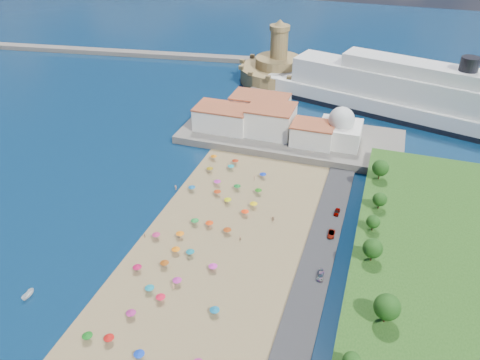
% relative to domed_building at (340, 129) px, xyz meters
% --- Properties ---
extents(ground, '(700.00, 700.00, 0.00)m').
position_rel_domed_building_xyz_m(ground, '(-30.00, -71.00, -8.97)').
color(ground, '#071938').
rests_on(ground, ground).
extents(terrace, '(90.00, 36.00, 3.00)m').
position_rel_domed_building_xyz_m(terrace, '(-20.00, 2.00, -7.47)').
color(terrace, '#59544C').
rests_on(terrace, ground).
extents(jetty, '(18.00, 70.00, 2.40)m').
position_rel_domed_building_xyz_m(jetty, '(-42.00, 37.00, -7.77)').
color(jetty, '#59544C').
rests_on(jetty, ground).
extents(breakwater, '(199.03, 34.77, 2.60)m').
position_rel_domed_building_xyz_m(breakwater, '(-140.00, 82.00, -7.67)').
color(breakwater, '#59544C').
rests_on(breakwater, ground).
extents(waterfront_buildings, '(57.00, 29.00, 11.00)m').
position_rel_domed_building_xyz_m(waterfront_buildings, '(-33.05, 2.64, -1.10)').
color(waterfront_buildings, silver).
rests_on(waterfront_buildings, terrace).
extents(domed_building, '(16.00, 16.00, 15.00)m').
position_rel_domed_building_xyz_m(domed_building, '(0.00, 0.00, 0.00)').
color(domed_building, silver).
rests_on(domed_building, terrace).
extents(fortress, '(40.00, 40.00, 32.40)m').
position_rel_domed_building_xyz_m(fortress, '(-42.00, 67.00, -2.29)').
color(fortress, '#957D4A').
rests_on(fortress, ground).
extents(cruise_ship, '(142.75, 57.30, 31.05)m').
position_rel_domed_building_xyz_m(cruise_ship, '(26.59, 40.69, 0.22)').
color(cruise_ship, black).
rests_on(cruise_ship, ground).
extents(beach_parasols, '(32.41, 111.95, 2.20)m').
position_rel_domed_building_xyz_m(beach_parasols, '(-31.57, -77.88, -6.83)').
color(beach_parasols, gray).
rests_on(beach_parasols, beach).
extents(beachgoers, '(38.03, 92.20, 1.86)m').
position_rel_domed_building_xyz_m(beachgoers, '(-31.25, -63.69, -7.83)').
color(beachgoers, tan).
rests_on(beachgoers, beach).
extents(moored_boats, '(4.98, 24.21, 1.63)m').
position_rel_domed_building_xyz_m(moored_boats, '(-62.61, -113.11, -8.19)').
color(moored_boats, white).
rests_on(moored_boats, ground).
extents(parked_cars, '(2.01, 73.06, 1.40)m').
position_rel_domed_building_xyz_m(parked_cars, '(6.00, -72.81, -7.63)').
color(parked_cars, gray).
rests_on(parked_cars, promenade).
extents(hillside_trees, '(13.46, 105.11, 7.68)m').
position_rel_domed_building_xyz_m(hillside_trees, '(18.66, -81.16, 1.11)').
color(hillside_trees, '#382314').
rests_on(hillside_trees, hillside).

